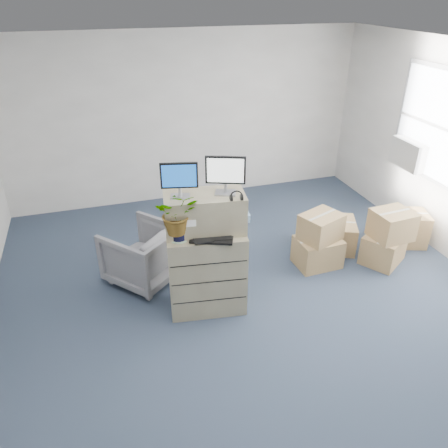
{
  "coord_description": "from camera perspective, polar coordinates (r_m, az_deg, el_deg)",
  "views": [
    {
      "loc": [
        -1.53,
        -3.59,
        3.39
      ],
      "look_at": [
        -0.29,
        0.4,
        1.07
      ],
      "focal_mm": 35.0,
      "sensor_mm": 36.0,
      "label": 1
    }
  ],
  "objects": [
    {
      "name": "potted_plant",
      "position": [
        4.53,
        -6.09,
        0.82
      ],
      "size": [
        0.5,
        0.54,
        0.46
      ],
      "rotation": [
        0.0,
        0.0,
        -0.14
      ],
      "color": "#94B390",
      "rests_on": "filing_cabinet_lower"
    },
    {
      "name": "water_bottle",
      "position": [
        4.77,
        -1.52,
        0.63
      ],
      "size": [
        0.07,
        0.07,
        0.24
      ],
      "primitive_type": "cylinder",
      "color": "gray",
      "rests_on": "filing_cabinet_lower"
    },
    {
      "name": "phone_dock",
      "position": [
        4.8,
        -3.08,
        -0.21
      ],
      "size": [
        0.07,
        0.06,
        0.13
      ],
      "rotation": [
        0.0,
        0.0,
        -0.14
      ],
      "color": "silver",
      "rests_on": "filing_cabinet_lower"
    },
    {
      "name": "monitor_left",
      "position": [
        4.48,
        -5.87,
        5.97
      ],
      "size": [
        0.38,
        0.19,
        0.38
      ],
      "rotation": [
        0.0,
        0.0,
        -0.22
      ],
      "color": "#99999E",
      "rests_on": "filing_cabinet_upper"
    },
    {
      "name": "mouse",
      "position": [
        4.69,
        1.8,
        -1.3
      ],
      "size": [
        0.12,
        0.1,
        0.03
      ],
      "primitive_type": "ellipsoid",
      "rotation": [
        0.0,
        0.0,
        -0.43
      ],
      "color": "silver",
      "rests_on": "filing_cabinet_lower"
    },
    {
      "name": "ac_unit",
      "position": [
        7.0,
        23.1,
        8.43
      ],
      "size": [
        0.24,
        0.6,
        0.4
      ],
      "primitive_type": "cube",
      "color": "#B8B7B3",
      "rests_on": "wall_right"
    },
    {
      "name": "ground",
      "position": [
        5.17,
        4.45,
        -12.08
      ],
      "size": [
        7.0,
        7.0,
        0.0
      ],
      "primitive_type": "plane",
      "color": "#222A3E",
      "rests_on": "ground"
    },
    {
      "name": "headphones",
      "position": [
        4.47,
        1.63,
        3.62
      ],
      "size": [
        0.13,
        0.03,
        0.13
      ],
      "primitive_type": "torus",
      "rotation": [
        1.57,
        0.0,
        -0.14
      ],
      "color": "black",
      "rests_on": "filing_cabinet_upper"
    },
    {
      "name": "filing_cabinet_upper",
      "position": [
        4.7,
        -2.54,
        1.5
      ],
      "size": [
        0.91,
        0.55,
        0.43
      ],
      "primitive_type": "cube",
      "rotation": [
        0.0,
        0.0,
        -0.14
      ],
      "color": "gray",
      "rests_on": "filing_cabinet_lower"
    },
    {
      "name": "wall_back",
      "position": [
        7.53,
        -5.08,
        13.55
      ],
      "size": [
        6.0,
        0.02,
        2.8
      ],
      "primitive_type": "cube",
      "color": "#B6B3AD",
      "rests_on": "ground"
    },
    {
      "name": "keyboard",
      "position": [
        4.61,
        -1.63,
        -1.99
      ],
      "size": [
        0.49,
        0.35,
        0.02
      ],
      "primitive_type": "cube",
      "rotation": [
        0.0,
        0.0,
        -0.39
      ],
      "color": "black",
      "rests_on": "filing_cabinet_lower"
    },
    {
      "name": "tissue_box",
      "position": [
        4.84,
        1.93,
        0.86
      ],
      "size": [
        0.26,
        0.16,
        0.09
      ],
      "primitive_type": "cube",
      "rotation": [
        0.0,
        0.0,
        -0.15
      ],
      "color": "#397BC3",
      "rests_on": "external_drive"
    },
    {
      "name": "external_drive",
      "position": [
        4.88,
        1.62,
        0.15
      ],
      "size": [
        0.23,
        0.21,
        0.06
      ],
      "primitive_type": "cube",
      "rotation": [
        0.0,
        0.0,
        -0.37
      ],
      "color": "black",
      "rests_on": "filing_cabinet_lower"
    },
    {
      "name": "filing_cabinet_lower",
      "position": [
        5.03,
        -2.3,
        -6.03
      ],
      "size": [
        0.93,
        0.64,
        1.01
      ],
      "primitive_type": "cube",
      "rotation": [
        0.0,
        0.0,
        -0.14
      ],
      "color": "gray",
      "rests_on": "ground"
    },
    {
      "name": "office_chair",
      "position": [
        5.62,
        -10.58,
        -3.59
      ],
      "size": [
        1.09,
        1.09,
        0.82
      ],
      "primitive_type": "imported",
      "rotation": [
        0.0,
        0.0,
        3.85
      ],
      "color": "slate",
      "rests_on": "ground"
    },
    {
      "name": "cardboard_boxes",
      "position": [
        6.36,
        17.31,
        -1.47
      ],
      "size": [
        2.14,
        1.28,
        0.79
      ],
      "color": "olive",
      "rests_on": "ground"
    },
    {
      "name": "monitor_right",
      "position": [
        4.53,
        0.19,
        6.68
      ],
      "size": [
        0.4,
        0.23,
        0.41
      ],
      "rotation": [
        0.0,
        0.0,
        -0.37
      ],
      "color": "#99999E",
      "rests_on": "filing_cabinet_upper"
    }
  ]
}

